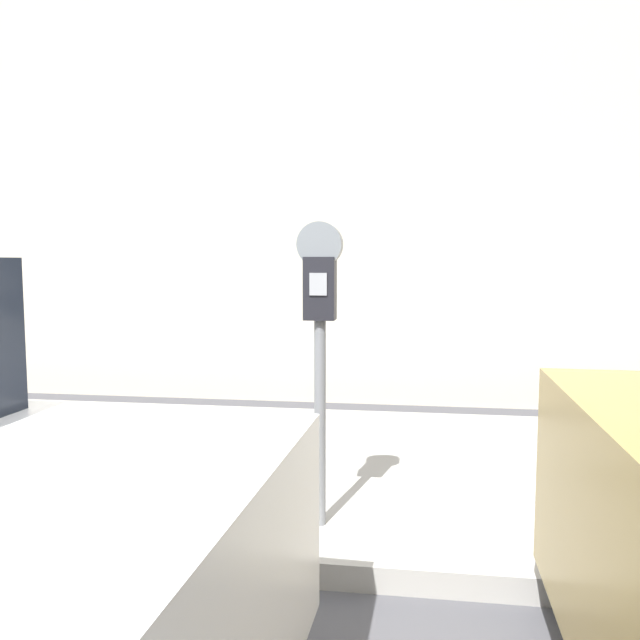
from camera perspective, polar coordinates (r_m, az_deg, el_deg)
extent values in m
cube|color=#9E9B96|center=(4.24, -1.03, -13.40)|extent=(24.00, 2.80, 0.12)
cube|color=beige|center=(6.41, 2.40, 14.86)|extent=(24.00, 0.30, 4.96)
cylinder|color=slate|center=(3.10, 0.00, -9.44)|extent=(0.06, 0.06, 1.02)
cube|color=black|center=(3.00, 0.00, 2.90)|extent=(0.15, 0.11, 0.30)
cube|color=gray|center=(2.94, -0.17, 3.29)|extent=(0.08, 0.01, 0.11)
cylinder|color=slate|center=(3.00, 0.00, 6.92)|extent=(0.22, 0.09, 0.22)
cylinder|color=black|center=(2.50, -21.49, -20.69)|extent=(0.69, 0.25, 0.68)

